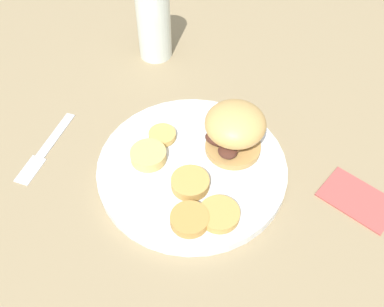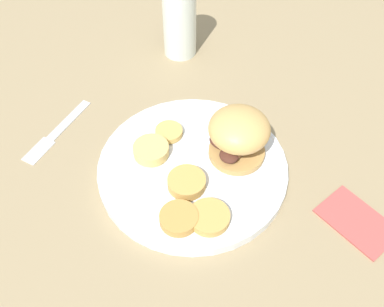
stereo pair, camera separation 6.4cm
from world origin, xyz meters
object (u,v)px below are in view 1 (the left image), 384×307
Objects in this scene: drinking_glass at (154,23)px; sandwich at (234,129)px; dinner_plate at (192,168)px; fork at (46,148)px.

sandwich is at bearing 18.50° from drinking_glass.
sandwich reaches higher than dinner_plate.
drinking_glass is (-0.27, -0.09, 0.01)m from sandwich.
fork is (-0.06, -0.28, -0.06)m from sandwich.
drinking_glass reaches higher than sandwich.
drinking_glass reaches higher than dinner_plate.
fork is at bearing -101.47° from sandwich.
drinking_glass is at bearing 137.14° from fork.
drinking_glass is (-0.29, -0.02, 0.06)m from dinner_plate.
sandwich is at bearing 78.53° from fork.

